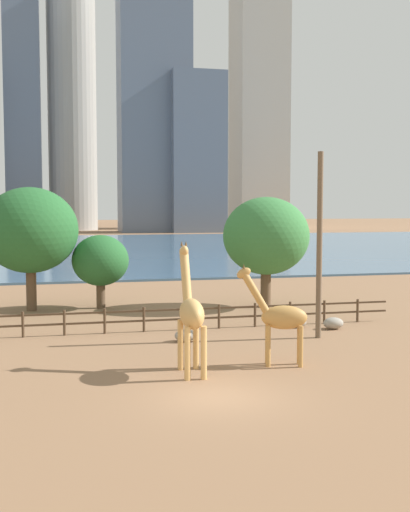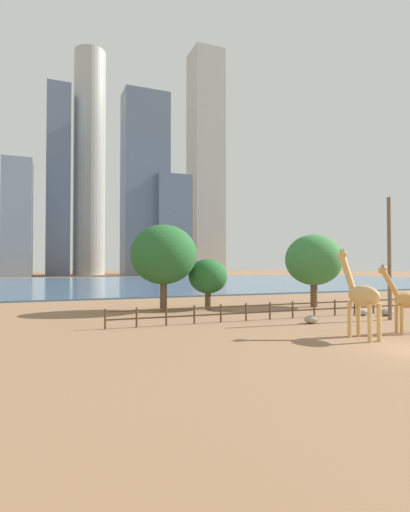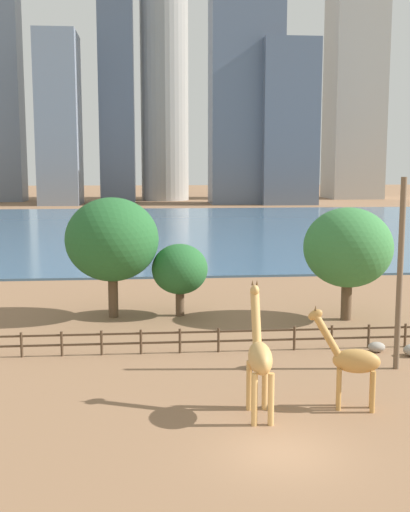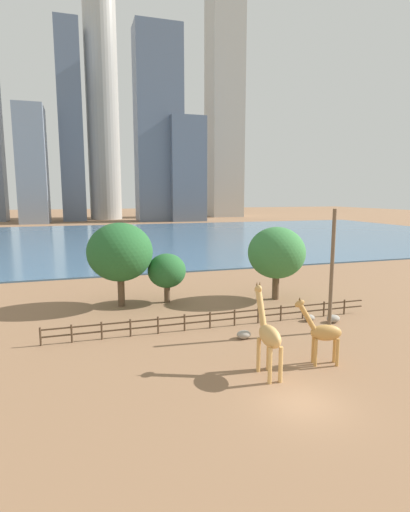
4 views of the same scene
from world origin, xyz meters
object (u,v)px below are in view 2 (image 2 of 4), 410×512
object	(u,v)px
boulder_small	(311,319)
tree_center_broad	(164,255)
tree_left_large	(208,276)
boulder_by_pole	(363,312)
giraffe_companion	(361,295)
utility_pole	(389,258)
giraffe_tall	(406,300)
boulder_near_fence	(387,312)
tree_right_tall	(314,260)

from	to	relation	value
boulder_small	tree_center_broad	world-z (taller)	tree_center_broad
tree_left_large	boulder_by_pole	bearing A→B (deg)	-42.71
giraffe_companion	tree_left_large	distance (m)	17.18
utility_pole	boulder_small	world-z (taller)	utility_pole
giraffe_tall	boulder_by_pole	size ratio (longest dim) A/B	4.60
giraffe_tall	boulder_near_fence	world-z (taller)	giraffe_tall
utility_pole	boulder_by_pole	xyz separation A→B (m)	(0.03, 2.75, -4.33)
giraffe_companion	utility_pole	distance (m)	9.46
boulder_near_fence	boulder_by_pole	distance (m)	1.87
utility_pole	tree_left_large	world-z (taller)	utility_pole
utility_pole	boulder_by_pole	bearing A→B (deg)	89.38
boulder_near_fence	tree_left_large	xyz separation A→B (m)	(-11.53, 9.97, 2.74)
boulder_near_fence	tree_right_tall	distance (m)	9.10
tree_center_broad	boulder_near_fence	bearing A→B (deg)	-32.23
utility_pole	boulder_near_fence	size ratio (longest dim) A/B	8.37
boulder_near_fence	boulder_small	distance (m)	8.41
giraffe_tall	boulder_small	bearing A→B (deg)	-46.53
boulder_near_fence	boulder_small	xyz separation A→B (m)	(-8.32, -1.24, -0.02)
boulder_near_fence	giraffe_companion	bearing A→B (deg)	-142.83
tree_right_tall	boulder_near_fence	bearing A→B (deg)	-82.25
utility_pole	boulder_by_pole	world-z (taller)	utility_pole
boulder_small	tree_left_large	bearing A→B (deg)	105.99
giraffe_tall	boulder_near_fence	bearing A→B (deg)	-113.28
tree_left_large	tree_right_tall	bearing A→B (deg)	-10.90
giraffe_tall	tree_left_large	xyz separation A→B (m)	(-6.04, 16.67, 1.05)
giraffe_tall	tree_right_tall	xyz separation A→B (m)	(4.41, 14.65, 2.60)
tree_left_large	tree_center_broad	world-z (taller)	tree_center_broad
tree_right_tall	giraffe_companion	bearing A→B (deg)	-118.71
giraffe_companion	giraffe_tall	bearing A→B (deg)	-82.82
boulder_small	tree_center_broad	xyz separation A→B (m)	(-7.51, 11.22, 4.73)
boulder_by_pole	tree_right_tall	xyz separation A→B (m)	(0.58, 7.10, 4.33)
boulder_near_fence	boulder_by_pole	bearing A→B (deg)	152.67
tree_center_broad	boulder_by_pole	bearing A→B (deg)	-32.77
tree_left_large	tree_center_broad	bearing A→B (deg)	179.85
utility_pole	tree_center_broad	distance (m)	18.47
giraffe_companion	tree_right_tall	size ratio (longest dim) A/B	0.72
boulder_by_pole	tree_right_tall	distance (m)	8.34
giraffe_companion	boulder_small	bearing A→B (deg)	-7.77
boulder_small	utility_pole	bearing A→B (deg)	-5.67
boulder_by_pole	tree_left_large	size ratio (longest dim) A/B	0.19
giraffe_companion	boulder_by_pole	xyz separation A→B (m)	(7.64, 7.91, -2.13)
utility_pole	boulder_small	bearing A→B (deg)	174.33
boulder_near_fence	tree_right_tall	bearing A→B (deg)	97.75
giraffe_tall	tree_left_large	bearing A→B (deg)	-54.01
giraffe_companion	tree_center_broad	size ratio (longest dim) A/B	0.66
utility_pole	tree_center_broad	size ratio (longest dim) A/B	1.19
boulder_by_pole	tree_right_tall	bearing A→B (deg)	85.33
tree_center_broad	tree_right_tall	world-z (taller)	tree_center_broad
tree_center_broad	tree_right_tall	bearing A→B (deg)	-7.81
utility_pole	tree_center_broad	bearing A→B (deg)	139.97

